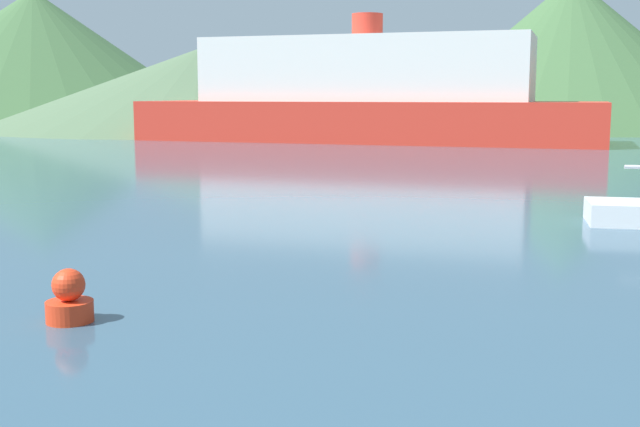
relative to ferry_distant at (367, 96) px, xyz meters
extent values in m
cube|color=red|center=(0.00, 0.00, -1.77)|extent=(32.42, 9.26, 2.80)
cube|color=silver|center=(0.00, 0.00, 1.84)|extent=(22.72, 7.77, 4.42)
cylinder|color=red|center=(0.00, 0.00, 4.85)|extent=(2.16, 2.16, 1.60)
cylinder|color=red|center=(6.59, -45.58, -3.02)|extent=(0.69, 0.69, 0.31)
sphere|color=red|center=(6.59, -45.58, -2.62)|extent=(0.48, 0.48, 0.48)
cone|color=#3D6038|center=(-46.90, 27.11, 4.50)|extent=(44.59, 44.59, 15.35)
cone|color=#4C6647|center=(-20.75, 17.12, 0.70)|extent=(42.42, 42.42, 7.75)
cone|color=#3D6038|center=(13.59, 26.81, 4.01)|extent=(33.87, 33.87, 14.36)
camera|label=1|loc=(13.44, -55.45, 0.15)|focal=45.00mm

